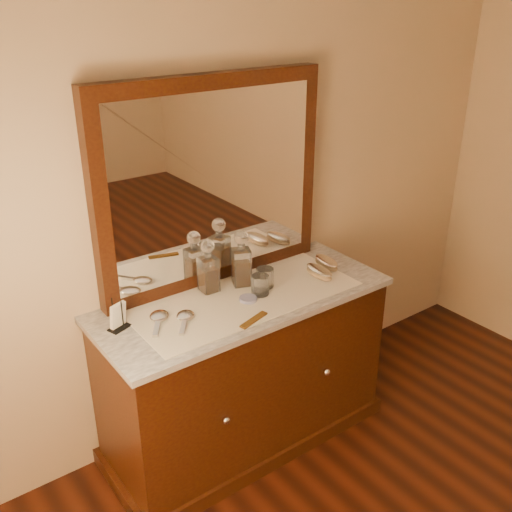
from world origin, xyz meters
name	(u,v)px	position (x,y,z in m)	size (l,w,h in m)	color
dresser_cabinet	(244,372)	(0.00, 1.96, 0.41)	(1.40, 0.55, 0.82)	black
dresser_plinth	(245,429)	(0.00, 1.96, 0.04)	(1.46, 0.59, 0.08)	black
knob_left	(226,420)	(-0.30, 1.67, 0.45)	(0.04, 0.04, 0.04)	silver
knob_right	(327,372)	(0.30, 1.67, 0.45)	(0.04, 0.04, 0.04)	silver
marble_top	(244,299)	(0.00, 1.96, 0.83)	(1.44, 0.59, 0.03)	silver
mirror_frame	(213,183)	(0.00, 2.20, 1.35)	(1.20, 0.08, 1.00)	black
mirror_glass	(217,185)	(0.00, 2.17, 1.35)	(1.06, 0.01, 0.86)	white
lace_runner	(246,298)	(0.00, 1.94, 0.85)	(1.10, 0.45, 0.00)	beige
pin_dish	(248,299)	(-0.01, 1.91, 0.86)	(0.08, 0.08, 0.01)	silver
comb	(254,320)	(-0.10, 1.74, 0.86)	(0.16, 0.03, 0.01)	brown
napkin_rack	(118,317)	(-0.60, 2.04, 0.91)	(0.11, 0.08, 0.14)	black
decanter_left	(208,271)	(-0.10, 2.10, 0.96)	(0.08, 0.08, 0.27)	brown
decanter_right	(242,264)	(0.06, 2.06, 0.96)	(0.11, 0.11, 0.29)	brown
brush_near	(319,272)	(0.43, 1.90, 0.88)	(0.08, 0.18, 0.05)	#917858
brush_far	(326,263)	(0.53, 1.96, 0.88)	(0.10, 0.18, 0.05)	#917858
hand_mirror_outer	(159,318)	(-0.43, 2.00, 0.86)	(0.17, 0.21, 0.02)	silver
hand_mirror_inner	(185,317)	(-0.33, 1.93, 0.86)	(0.16, 0.19, 0.02)	silver
tumblers	(263,281)	(0.11, 1.95, 0.90)	(0.15, 0.13, 0.10)	white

